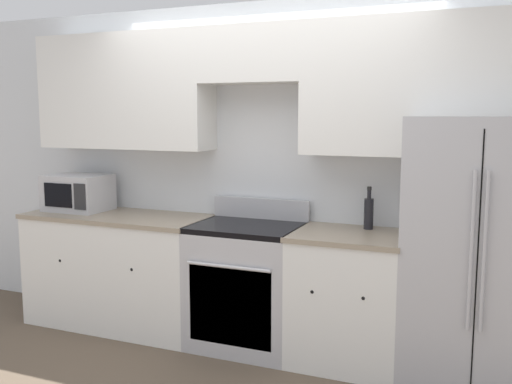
# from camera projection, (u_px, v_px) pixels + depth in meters

# --- Properties ---
(ground_plane) EXTENTS (12.00, 12.00, 0.00)m
(ground_plane) POSITION_uv_depth(u_px,v_px,m) (239.00, 363.00, 4.04)
(ground_plane) COLOR brown
(wall_back) EXTENTS (8.00, 0.39, 2.60)m
(wall_back) POSITION_uv_depth(u_px,v_px,m) (270.00, 133.00, 4.34)
(wall_back) COLOR silver
(wall_back) RESTS_ON ground_plane
(lower_cabinets_left) EXTENTS (1.54, 0.64, 0.93)m
(lower_cabinets_left) POSITION_uv_depth(u_px,v_px,m) (119.00, 270.00, 4.73)
(lower_cabinets_left) COLOR white
(lower_cabinets_left) RESTS_ON ground_plane
(lower_cabinets_right) EXTENTS (0.78, 0.64, 0.93)m
(lower_cabinets_right) POSITION_uv_depth(u_px,v_px,m) (348.00, 298.00, 3.99)
(lower_cabinets_right) COLOR white
(lower_cabinets_right) RESTS_ON ground_plane
(oven_range) EXTENTS (0.79, 0.65, 1.09)m
(oven_range) POSITION_uv_depth(u_px,v_px,m) (247.00, 285.00, 4.29)
(oven_range) COLOR #B7B7BC
(oven_range) RESTS_ON ground_plane
(refrigerator) EXTENTS (0.91, 0.73, 1.74)m
(refrigerator) POSITION_uv_depth(u_px,v_px,m) (479.00, 252.00, 3.66)
(refrigerator) COLOR #B7B7BC
(refrigerator) RESTS_ON ground_plane
(microwave) EXTENTS (0.51, 0.39, 0.30)m
(microwave) POSITION_uv_depth(u_px,v_px,m) (78.00, 193.00, 4.85)
(microwave) COLOR #B7B7BC
(microwave) RESTS_ON lower_cabinets_left
(bottle) EXTENTS (0.07, 0.07, 0.31)m
(bottle) POSITION_uv_depth(u_px,v_px,m) (369.00, 212.00, 4.06)
(bottle) COLOR black
(bottle) RESTS_ON lower_cabinets_right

